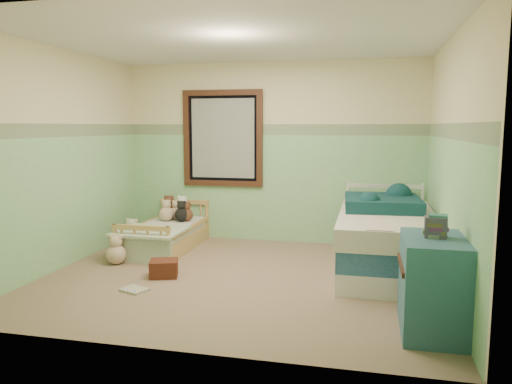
% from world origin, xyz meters
% --- Properties ---
extents(floor, '(4.20, 3.60, 0.02)m').
position_xyz_m(floor, '(0.00, 0.00, -0.01)').
color(floor, '#886F5A').
rests_on(floor, ground).
extents(ceiling, '(4.20, 3.60, 0.02)m').
position_xyz_m(ceiling, '(0.00, 0.00, 2.51)').
color(ceiling, silver).
rests_on(ceiling, wall_back).
extents(wall_back, '(4.20, 0.04, 2.50)m').
position_xyz_m(wall_back, '(0.00, 1.80, 1.25)').
color(wall_back, beige).
rests_on(wall_back, floor).
extents(wall_front, '(4.20, 0.04, 2.50)m').
position_xyz_m(wall_front, '(0.00, -1.80, 1.25)').
color(wall_front, beige).
rests_on(wall_front, floor).
extents(wall_left, '(0.04, 3.60, 2.50)m').
position_xyz_m(wall_left, '(-2.10, 0.00, 1.25)').
color(wall_left, beige).
rests_on(wall_left, floor).
extents(wall_right, '(0.04, 3.60, 2.50)m').
position_xyz_m(wall_right, '(2.10, 0.00, 1.25)').
color(wall_right, beige).
rests_on(wall_right, floor).
extents(wainscot_mint, '(4.20, 0.01, 1.50)m').
position_xyz_m(wainscot_mint, '(0.00, 1.79, 0.75)').
color(wainscot_mint, '#80BE84').
rests_on(wainscot_mint, floor).
extents(border_strip, '(4.20, 0.01, 0.15)m').
position_xyz_m(border_strip, '(0.00, 1.79, 1.57)').
color(border_strip, '#376243').
rests_on(border_strip, wall_back).
extents(window_frame, '(1.16, 0.06, 1.36)m').
position_xyz_m(window_frame, '(-0.70, 1.76, 1.45)').
color(window_frame, '#351D0F').
rests_on(window_frame, wall_back).
extents(window_blinds, '(0.92, 0.01, 1.12)m').
position_xyz_m(window_blinds, '(-0.70, 1.77, 1.45)').
color(window_blinds, '#B3B3AB').
rests_on(window_blinds, window_frame).
extents(toddler_bed_frame, '(0.75, 1.49, 0.19)m').
position_xyz_m(toddler_bed_frame, '(-1.30, 1.05, 0.10)').
color(toddler_bed_frame, '#B37E40').
rests_on(toddler_bed_frame, floor).
extents(toddler_mattress, '(0.68, 1.43, 0.12)m').
position_xyz_m(toddler_mattress, '(-1.30, 1.05, 0.25)').
color(toddler_mattress, white).
rests_on(toddler_mattress, toddler_bed_frame).
extents(patchwork_quilt, '(0.81, 0.75, 0.03)m').
position_xyz_m(patchwork_quilt, '(-1.30, 0.59, 0.33)').
color(patchwork_quilt, '#83ACC3').
rests_on(patchwork_quilt, toddler_mattress).
extents(plush_bed_brown, '(0.22, 0.22, 0.22)m').
position_xyz_m(plush_bed_brown, '(-1.45, 1.55, 0.42)').
color(plush_bed_brown, brown).
rests_on(plush_bed_brown, toddler_mattress).
extents(plush_bed_white, '(0.22, 0.22, 0.22)m').
position_xyz_m(plush_bed_white, '(-1.25, 1.55, 0.42)').
color(plush_bed_white, white).
rests_on(plush_bed_white, toddler_mattress).
extents(plush_bed_tan, '(0.20, 0.20, 0.20)m').
position_xyz_m(plush_bed_tan, '(-1.40, 1.33, 0.41)').
color(plush_bed_tan, beige).
rests_on(plush_bed_tan, toddler_mattress).
extents(plush_bed_dark, '(0.20, 0.20, 0.20)m').
position_xyz_m(plush_bed_dark, '(-1.17, 1.33, 0.41)').
color(plush_bed_dark, black).
rests_on(plush_bed_dark, toddler_mattress).
extents(plush_floor_cream, '(0.26, 0.26, 0.26)m').
position_xyz_m(plush_floor_cream, '(-1.77, 1.02, 0.13)').
color(plush_floor_cream, beige).
rests_on(plush_floor_cream, floor).
extents(plush_floor_tan, '(0.23, 0.23, 0.23)m').
position_xyz_m(plush_floor_tan, '(-1.55, 0.19, 0.12)').
color(plush_floor_tan, beige).
rests_on(plush_floor_tan, floor).
extents(twin_bed_frame, '(1.00, 2.00, 0.22)m').
position_xyz_m(twin_bed_frame, '(1.55, 0.62, 0.11)').
color(twin_bed_frame, white).
rests_on(twin_bed_frame, floor).
extents(twin_boxspring, '(1.00, 2.00, 0.22)m').
position_xyz_m(twin_boxspring, '(1.55, 0.62, 0.33)').
color(twin_boxspring, navy).
rests_on(twin_boxspring, twin_bed_frame).
extents(twin_mattress, '(1.04, 2.04, 0.22)m').
position_xyz_m(twin_mattress, '(1.55, 0.62, 0.55)').
color(twin_mattress, beige).
rests_on(twin_mattress, twin_boxspring).
extents(teal_blanket, '(0.90, 0.95, 0.14)m').
position_xyz_m(teal_blanket, '(1.50, 0.92, 0.73)').
color(teal_blanket, '#0B282D').
rests_on(teal_blanket, twin_mattress).
extents(dresser, '(0.48, 0.76, 0.76)m').
position_xyz_m(dresser, '(1.85, -1.02, 0.38)').
color(dresser, '#3B667E').
rests_on(dresser, floor).
extents(book_stack, '(0.17, 0.13, 0.16)m').
position_xyz_m(book_stack, '(1.85, -1.00, 0.84)').
color(book_stack, brown).
rests_on(book_stack, dresser).
extents(red_pillow, '(0.36, 0.34, 0.18)m').
position_xyz_m(red_pillow, '(-0.80, -0.15, 0.09)').
color(red_pillow, maroon).
rests_on(red_pillow, floor).
extents(floor_book, '(0.30, 0.26, 0.02)m').
position_xyz_m(floor_book, '(-0.90, -0.65, 0.01)').
color(floor_book, '#F5CE4D').
rests_on(floor_book, floor).
extents(extra_plush_0, '(0.18, 0.18, 0.18)m').
position_xyz_m(extra_plush_0, '(-1.12, 1.37, 0.40)').
color(extra_plush_0, brown).
rests_on(extra_plush_0, toddler_mattress).
extents(extra_plush_1, '(0.18, 0.18, 0.18)m').
position_xyz_m(extra_plush_1, '(-1.31, 1.48, 0.40)').
color(extra_plush_1, beige).
rests_on(extra_plush_1, toddler_mattress).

